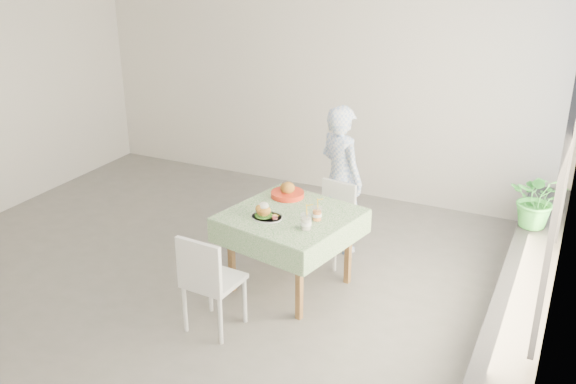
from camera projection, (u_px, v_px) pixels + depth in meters
The scene contains 14 objects.
floor at pixel (213, 272), 6.22m from camera, with size 6.00×6.00×0.00m, color #5A5855.
wall_back at pixel (317, 79), 7.77m from camera, with size 6.00×0.02×2.80m, color silver.
wall_right at pixel (570, 188), 4.49m from camera, with size 0.02×5.00×2.80m, color silver.
window_pane at pixel (572, 154), 4.40m from camera, with size 0.01×4.80×2.18m, color #D1E0F9.
window_ledge at pixel (518, 321), 5.00m from camera, with size 0.40×4.80×0.50m, color black.
cafe_table at pixel (291, 242), 5.80m from camera, with size 1.23×1.23×0.74m.
chair_far at pixel (330, 238), 6.36m from camera, with size 0.42×0.42×0.79m.
chair_near at pixel (214, 299), 5.26m from camera, with size 0.44×0.44×0.87m.
diner at pixel (341, 179), 6.42m from camera, with size 0.55×0.36×1.52m, color #8CA9E0.
main_dish at pixel (265, 213), 5.59m from camera, with size 0.28×0.28×0.14m.
juice_cup_orange at pixel (317, 214), 5.54m from camera, with size 0.09×0.09×0.24m.
juice_cup_lemonade at pixel (306, 222), 5.37m from camera, with size 0.10×0.10×0.28m.
second_dish at pixel (288, 192), 6.03m from camera, with size 0.31×0.31×0.15m.
potted_plant at pixel (538, 199), 5.90m from camera, with size 0.50×0.43×0.55m, color #2D802A.
Camera 1 is at (3.02, -4.61, 3.09)m, focal length 40.00 mm.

